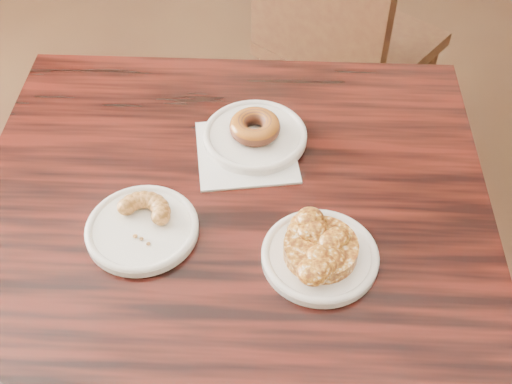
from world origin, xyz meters
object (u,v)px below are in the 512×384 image
(apple_fritter, at_px, (321,246))
(cruller_fragment, at_px, (140,221))
(cafe_table, at_px, (235,342))
(glazed_donut, at_px, (255,127))
(chair_far, at_px, (351,44))

(apple_fritter, bearing_deg, cruller_fragment, -170.98)
(cafe_table, xyz_separation_m, glazed_donut, (-0.02, 0.18, 0.41))
(cafe_table, xyz_separation_m, cruller_fragment, (-0.11, -0.07, 0.40))
(cruller_fragment, bearing_deg, chair_far, 84.38)
(apple_fritter, height_order, cruller_fragment, apple_fritter)
(glazed_donut, height_order, cruller_fragment, glazed_donut)
(apple_fritter, relative_size, cruller_fragment, 1.53)
(glazed_donut, distance_m, cruller_fragment, 0.26)
(cafe_table, xyz_separation_m, apple_fritter, (0.15, -0.02, 0.40))
(chair_far, bearing_deg, cafe_table, 111.48)
(glazed_donut, relative_size, cruller_fragment, 0.89)
(chair_far, xyz_separation_m, glazed_donut, (-0.01, -0.76, 0.33))
(chair_far, distance_m, glazed_donut, 0.83)
(cafe_table, bearing_deg, glazed_donut, 79.71)
(cafe_table, xyz_separation_m, chair_far, (-0.01, 0.94, 0.08))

